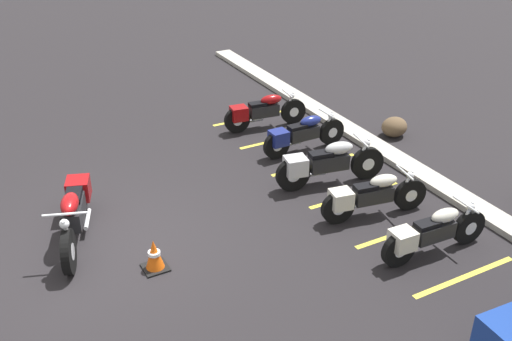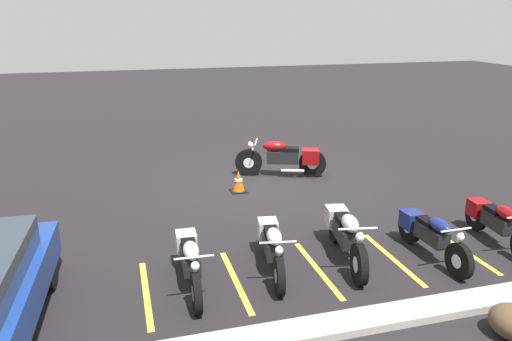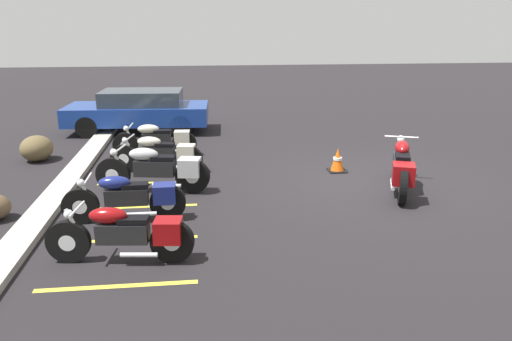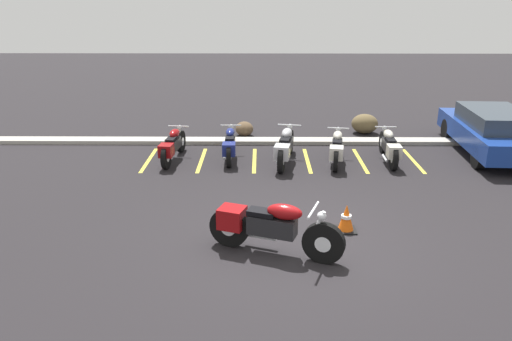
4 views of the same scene
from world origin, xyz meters
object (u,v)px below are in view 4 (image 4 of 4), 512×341
Objects in this scene: motorcycle_maroon_featured at (268,226)px; landscape_rock_1 at (365,124)px; parked_bike_2 at (285,147)px; traffic_cone at (346,219)px; landscape_rock_0 at (244,129)px; parked_bike_4 at (389,147)px; parked_bike_1 at (230,144)px; car_blue at (492,130)px; parked_bike_0 at (172,146)px; parked_bike_3 at (337,148)px.

landscape_rock_1 is at bearing 87.50° from motorcycle_maroon_featured.
traffic_cone is (0.99, -3.97, -0.23)m from parked_bike_2.
motorcycle_maroon_featured is 7.66m from landscape_rock_0.
motorcycle_maroon_featured is at bearing 148.73° from parked_bike_4.
parked_bike_4 reaches higher than traffic_cone.
parked_bike_2 is (1.50, -0.36, 0.05)m from parked_bike_1.
parked_bike_4 is 3.20m from car_blue.
car_blue is 6.99m from traffic_cone.
parked_bike_2 is at bearing -87.55° from parked_bike_0.
landscape_rock_0 is at bearing -29.72° from parked_bike_0.
car_blue is at bearing -68.38° from parked_bike_3.
parked_bike_4 is at bearing 107.79° from car_blue.
parked_bike_2 is (0.53, 4.85, -0.03)m from motorcycle_maroon_featured.
parked_bike_2 reaches higher than parked_bike_1.
parked_bike_0 reaches higher than landscape_rock_0.
parked_bike_1 is 7.44m from car_blue.
parked_bike_1 is 2.44× the size of landscape_rock_1.
landscape_rock_0 is at bearing 114.65° from motorcycle_maroon_featured.
parked_bike_1 is 5.08m from landscape_rock_1.
landscape_rock_1 is 7.33m from traffic_cone.
parked_bike_1 is at bearing 97.91° from car_blue.
motorcycle_maroon_featured reaches higher than parked_bike_4.
parked_bike_1 is 2.90m from parked_bike_3.
motorcycle_maroon_featured is 5.30m from parked_bike_1.
motorcycle_maroon_featured is 1.78m from traffic_cone.
parked_bike_0 reaches higher than traffic_cone.
traffic_cone is (-1.75, -7.12, -0.06)m from landscape_rock_1.
parked_bike_0 reaches higher than landscape_rock_1.
landscape_rock_0 is at bearing 78.94° from car_blue.
motorcycle_maroon_featured is 8.68m from car_blue.
parked_bike_0 is (-2.53, 5.07, -0.08)m from motorcycle_maroon_featured.
parked_bike_3 reaches higher than parked_bike_0.
motorcycle_maroon_featured is 6.03m from parked_bike_4.
parked_bike_0 is 1.00× the size of parked_bike_4.
parked_bike_3 is at bearing 104.94° from car_blue.
parked_bike_0 is 4.44m from parked_bike_3.
landscape_rock_0 is 3.94m from landscape_rock_1.
traffic_cone is at bearing 138.39° from car_blue.
parked_bike_0 is 5.87m from parked_bike_4.
parked_bike_3 is 0.99× the size of parked_bike_4.
parked_bike_2 reaches higher than parked_bike_0.
parked_bike_1 is at bearing 89.89° from parked_bike_4.
parked_bike_2 reaches higher than parked_bike_4.
motorcycle_maroon_featured reaches higher than parked_bike_1.
parked_bike_2 is at bearing -66.94° from landscape_rock_0.
parked_bike_1 is at bearing 87.10° from parked_bike_2.
traffic_cone is (1.52, 0.88, -0.26)m from motorcycle_maroon_featured.
parked_bike_3 reaches higher than parked_bike_1.
landscape_rock_0 is at bearing 107.87° from traffic_cone.
traffic_cone is at bearing -155.25° from parked_bike_2.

